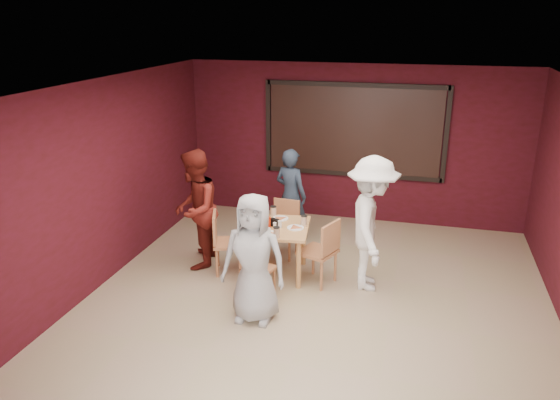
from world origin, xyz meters
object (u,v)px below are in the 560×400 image
(chair_right, at_px, (323,249))
(diner_front, at_px, (254,259))
(diner_back, at_px, (291,195))
(diner_left, at_px, (195,209))
(dining_table, at_px, (275,232))
(chair_back, at_px, (284,225))
(chair_front, at_px, (256,267))
(diner_right, at_px, (371,224))
(chair_left, at_px, (224,239))

(chair_right, height_order, diner_front, diner_front)
(diner_back, xyz_separation_m, diner_left, (-1.12, -1.30, 0.11))
(dining_table, bearing_deg, chair_back, 93.65)
(chair_front, height_order, diner_back, diner_back)
(dining_table, bearing_deg, diner_right, -0.84)
(chair_left, relative_size, diner_left, 0.51)
(diner_left, distance_m, diner_right, 2.56)
(chair_back, relative_size, diner_back, 0.56)
(diner_back, distance_m, diner_right, 1.97)
(diner_back, relative_size, diner_left, 0.88)
(chair_left, height_order, diner_back, diner_back)
(dining_table, xyz_separation_m, chair_right, (0.71, -0.12, -0.13))
(diner_front, bearing_deg, dining_table, 93.55)
(diner_front, height_order, diner_back, diner_front)
(dining_table, relative_size, diner_front, 0.65)
(dining_table, height_order, diner_front, diner_front)
(diner_front, height_order, diner_right, diner_right)
(chair_right, distance_m, diner_right, 0.75)
(chair_front, height_order, diner_right, diner_right)
(chair_left, height_order, diner_left, diner_left)
(chair_front, xyz_separation_m, diner_right, (1.41, 0.70, 0.49))
(diner_right, bearing_deg, chair_back, 54.00)
(chair_back, distance_m, chair_right, 1.13)
(diner_front, bearing_deg, chair_back, 93.57)
(diner_right, bearing_deg, chair_front, 108.27)
(chair_front, bearing_deg, diner_left, 147.40)
(chair_left, bearing_deg, diner_right, 2.42)
(chair_left, distance_m, diner_left, 0.61)
(chair_right, bearing_deg, chair_front, -142.24)
(dining_table, distance_m, diner_front, 1.25)
(chair_front, xyz_separation_m, diner_front, (0.14, -0.51, 0.37))
(diner_left, bearing_deg, diner_front, 35.78)
(chair_left, relative_size, diner_front, 0.56)
(diner_right, bearing_deg, diner_front, 125.45)
(diner_right, bearing_deg, chair_right, 90.89)
(dining_table, height_order, diner_right, diner_right)
(chair_front, relative_size, chair_back, 0.89)
(chair_left, distance_m, diner_right, 2.13)
(diner_back, bearing_deg, chair_back, 115.06)
(chair_back, xyz_separation_m, diner_right, (1.40, -0.74, 0.43))
(chair_front, xyz_separation_m, diner_left, (-1.15, 0.74, 0.44))
(chair_right, bearing_deg, diner_right, 9.09)
(chair_back, height_order, diner_right, diner_right)
(chair_back, bearing_deg, chair_front, -90.62)
(chair_front, height_order, chair_left, chair_left)
(dining_table, relative_size, diner_left, 0.60)
(chair_front, bearing_deg, diner_front, -74.78)
(diner_back, xyz_separation_m, diner_right, (1.44, -1.33, 0.15))
(chair_left, distance_m, diner_front, 1.42)
(chair_left, xyz_separation_m, diner_back, (0.65, 1.42, 0.26))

